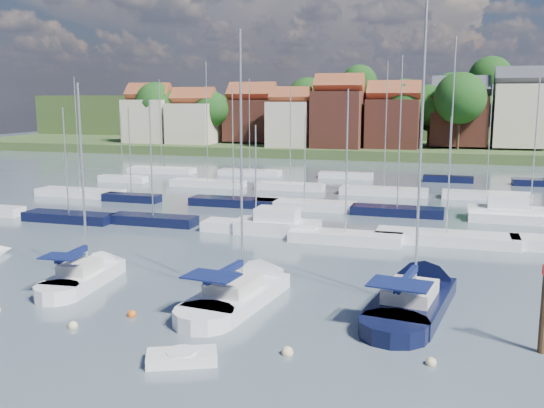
% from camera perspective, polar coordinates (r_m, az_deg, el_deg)
% --- Properties ---
extents(ground, '(260.00, 260.00, 0.00)m').
position_cam_1_polar(ground, '(68.88, 9.46, 0.42)').
color(ground, '#4A5764').
rests_on(ground, ground).
extents(sailboat_left, '(3.28, 9.74, 13.11)m').
position_cam_1_polar(sailboat_left, '(39.69, -16.58, -6.33)').
color(sailboat_left, white).
rests_on(sailboat_left, ground).
extents(sailboat_centre, '(4.58, 12.13, 16.06)m').
position_cam_1_polar(sailboat_centre, '(35.17, -2.11, -8.03)').
color(sailboat_centre, white).
rests_on(sailboat_centre, ground).
extents(sailboat_navy, '(5.19, 13.29, 17.85)m').
position_cam_1_polar(sailboat_navy, '(35.29, 13.64, -8.25)').
color(sailboat_navy, black).
rests_on(sailboat_navy, ground).
extents(tender, '(3.29, 2.49, 0.64)m').
position_cam_1_polar(tender, '(26.98, -8.48, -14.10)').
color(tender, white).
rests_on(tender, ground).
extents(timber_piling, '(0.40, 0.40, 6.28)m').
position_cam_1_polar(timber_piling, '(29.92, 24.13, -10.85)').
color(timber_piling, '#4C331E').
rests_on(timber_piling, ground).
extents(buoy_b, '(0.49, 0.49, 0.49)m').
position_cam_1_polar(buoy_b, '(32.07, -18.22, -11.01)').
color(buoy_b, beige).
rests_on(buoy_b, ground).
extents(buoy_c, '(0.47, 0.47, 0.47)m').
position_cam_1_polar(buoy_c, '(32.84, -13.05, -10.26)').
color(buoy_c, '#D85914').
rests_on(buoy_c, ground).
extents(buoy_d, '(0.53, 0.53, 0.53)m').
position_cam_1_polar(buoy_d, '(27.62, 1.45, -13.97)').
color(buoy_d, beige).
rests_on(buoy_d, ground).
extents(buoy_e, '(0.42, 0.42, 0.42)m').
position_cam_1_polar(buoy_e, '(36.78, 12.02, -8.01)').
color(buoy_e, beige).
rests_on(buoy_e, ground).
extents(buoy_f, '(0.46, 0.46, 0.46)m').
position_cam_1_polar(buoy_f, '(27.49, 14.73, -14.42)').
color(buoy_f, beige).
rests_on(buoy_f, ground).
extents(marina_field, '(79.62, 41.41, 15.93)m').
position_cam_1_polar(marina_field, '(63.84, 10.60, 0.03)').
color(marina_field, white).
rests_on(marina_field, ground).
extents(far_shore_town, '(212.46, 90.00, 22.27)m').
position_cam_1_polar(far_shore_town, '(160.36, 14.64, 7.22)').
color(far_shore_town, '#3E4F27').
rests_on(far_shore_town, ground).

